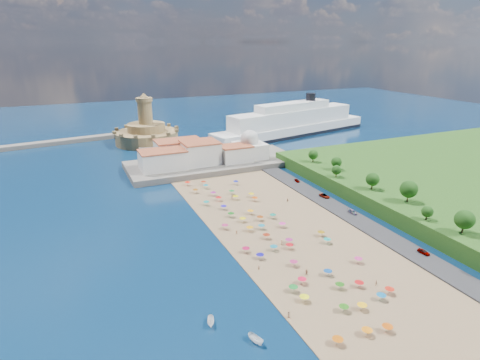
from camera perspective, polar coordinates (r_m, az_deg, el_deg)
name	(u,v)px	position (r m, az deg, el deg)	size (l,w,h in m)	color
ground	(258,222)	(147.57, 2.53, -6.04)	(700.00, 700.00, 0.00)	#071938
terrace	(214,163)	(213.67, -3.76, 2.40)	(90.00, 36.00, 3.00)	#59544C
jetty	(158,152)	(240.39, -11.62, 3.86)	(18.00, 70.00, 2.40)	#59544C
waterfront_buildings	(189,154)	(208.59, -7.23, 3.69)	(57.00, 29.00, 11.00)	silver
domed_building	(249,147)	(217.35, 1.35, 4.77)	(16.00, 16.00, 15.00)	silver
fortress	(147,133)	(267.75, -13.14, 6.50)	(40.00, 40.00, 32.40)	#A38651
cruise_ship	(292,123)	(287.22, 7.45, 7.99)	(129.86, 46.04, 28.10)	black
beach_parasols	(269,231)	(136.90, 4.10, -7.18)	(30.45, 115.47, 2.20)	gray
beachgoers	(279,240)	(133.25, 5.56, -8.49)	(37.45, 76.53, 1.86)	tan
moored_boats	(236,332)	(96.32, -0.60, -20.76)	(9.84, 14.23, 1.74)	white
parked_cars	(342,206)	(163.27, 14.35, -3.59)	(3.00, 77.56, 1.36)	gray
hillside_trees	(391,187)	(162.69, 20.72, -0.99)	(12.51, 106.01, 8.31)	#382314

